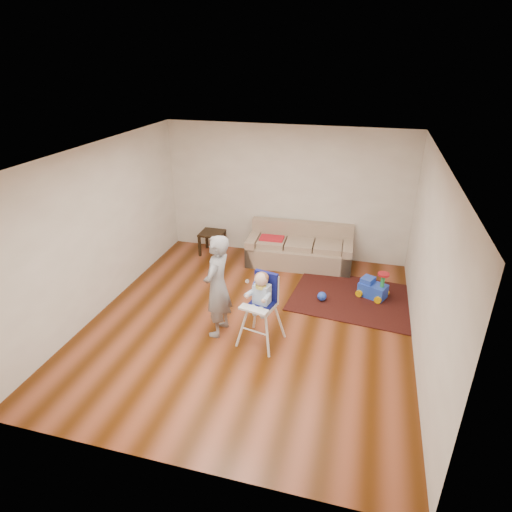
% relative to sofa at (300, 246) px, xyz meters
% --- Properties ---
extents(ground, '(5.50, 5.50, 0.00)m').
position_rel_sofa_xyz_m(ground, '(-0.40, -2.30, -0.40)').
color(ground, '#4A2206').
rests_on(ground, ground).
extents(room_envelope, '(5.04, 5.52, 2.72)m').
position_rel_sofa_xyz_m(room_envelope, '(-0.40, -1.77, 1.47)').
color(room_envelope, beige).
rests_on(room_envelope, ground).
extents(sofa, '(2.12, 0.94, 0.81)m').
position_rel_sofa_xyz_m(sofa, '(0.00, 0.00, 0.00)').
color(sofa, tan).
rests_on(sofa, ground).
extents(side_table, '(0.48, 0.48, 0.48)m').
position_rel_sofa_xyz_m(side_table, '(-1.89, 0.05, -0.16)').
color(side_table, black).
rests_on(side_table, ground).
extents(area_rug, '(2.32, 1.83, 0.02)m').
position_rel_sofa_xyz_m(area_rug, '(1.20, -1.11, -0.40)').
color(area_rug, black).
rests_on(area_rug, ground).
extents(ride_on_toy, '(0.56, 0.49, 0.51)m').
position_rel_sofa_xyz_m(ride_on_toy, '(1.48, -0.97, -0.13)').
color(ride_on_toy, blue).
rests_on(ride_on_toy, area_rug).
extents(toy_ball, '(0.16, 0.16, 0.16)m').
position_rel_sofa_xyz_m(toy_ball, '(0.64, -1.35, -0.31)').
color(toy_ball, blue).
rests_on(toy_ball, area_rug).
extents(high_chair, '(0.65, 0.65, 1.17)m').
position_rel_sofa_xyz_m(high_chair, '(-0.10, -2.74, 0.16)').
color(high_chair, white).
rests_on(high_chair, ground).
extents(adult, '(0.44, 0.62, 1.61)m').
position_rel_sofa_xyz_m(adult, '(-0.78, -2.66, 0.40)').
color(adult, gray).
rests_on(adult, ground).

